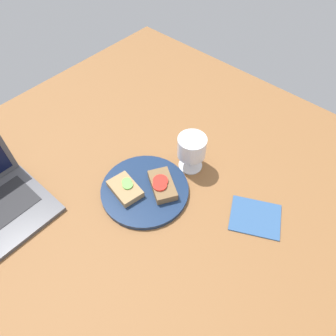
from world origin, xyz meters
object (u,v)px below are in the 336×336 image
Objects in this scene: wine_glass at (192,148)px; napkin at (255,217)px; sandwich_with_cucumber at (125,189)px; plate at (144,191)px; sandwich_with_tomato at (162,185)px.

wine_glass is 26.58cm from napkin.
wine_glass is (20.74, -7.34, 5.50)cm from sandwich_with_cucumber.
sandwich_with_tomato reaches higher than plate.
napkin is (14.29, -29.01, -0.49)cm from plate.
plate is 32.35cm from napkin.
sandwich_with_tomato is 27.57cm from napkin.
plate is 5.73cm from sandwich_with_tomato.
sandwich_with_cucumber is 0.93× the size of wine_glass.
sandwich_with_cucumber is at bearing 160.52° from wine_glass.
napkin is (10.36, -25.42, -2.59)cm from sandwich_with_tomato.
sandwich_with_tomato reaches higher than sandwich_with_cucumber.
sandwich_with_cucumber is 37.45cm from napkin.
wine_glass is at bearing -19.48° from sandwich_with_cucumber.
plate is at bearing 116.22° from napkin.
sandwich_with_tomato is (7.88, -7.22, 0.33)cm from sandwich_with_cucumber.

